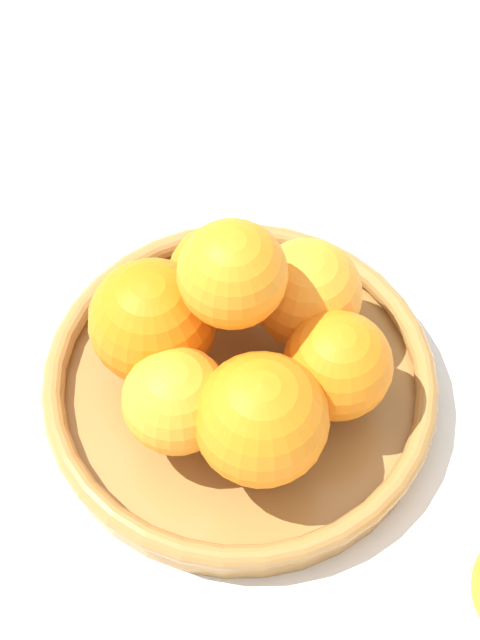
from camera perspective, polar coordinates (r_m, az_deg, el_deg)
ground_plane at (r=0.73m, az=0.00°, el=-4.23°), size 4.00×4.00×0.00m
fruit_bowl at (r=0.72m, az=0.00°, el=-3.57°), size 0.26×0.26×0.03m
orange_pile at (r=0.67m, az=-0.12°, el=-1.08°), size 0.19×0.19×0.13m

